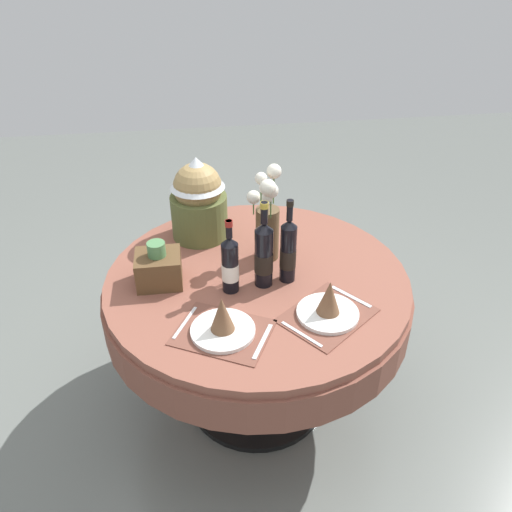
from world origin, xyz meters
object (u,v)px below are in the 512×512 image
at_px(wine_bottle_right, 264,254).
at_px(woven_basket_side_left, 159,268).
at_px(place_setting_right, 328,306).
at_px(wine_bottle_centre, 230,264).
at_px(place_setting_left, 223,323).
at_px(wine_bottle_left, 288,251).
at_px(dining_table, 257,300).
at_px(gift_tub_back_left, 198,196).
at_px(flower_vase, 267,219).

height_order(wine_bottle_right, woven_basket_side_left, wine_bottle_right).
relative_size(place_setting_right, wine_bottle_centre, 1.31).
bearing_deg(place_setting_right, place_setting_left, -174.33).
relative_size(wine_bottle_right, woven_basket_side_left, 1.96).
bearing_deg(wine_bottle_left, wine_bottle_right, -170.83).
xyz_separation_m(place_setting_left, place_setting_right, (0.41, 0.04, 0.00)).
distance_m(dining_table, wine_bottle_right, 0.28).
bearing_deg(wine_bottle_centre, dining_table, 33.87).
bearing_deg(place_setting_left, wine_bottle_left, 44.82).
distance_m(wine_bottle_left, wine_bottle_centre, 0.25).
xyz_separation_m(dining_table, place_setting_left, (-0.18, -0.34, 0.18)).
bearing_deg(wine_bottle_centre, place_setting_left, -102.23).
bearing_deg(wine_bottle_left, gift_tub_back_left, 129.67).
height_order(place_setting_left, wine_bottle_centre, wine_bottle_centre).
height_order(wine_bottle_left, gift_tub_back_left, gift_tub_back_left).
bearing_deg(gift_tub_back_left, wine_bottle_centre, -77.59).
xyz_separation_m(place_setting_left, wine_bottle_centre, (0.06, 0.26, 0.08)).
bearing_deg(gift_tub_back_left, place_setting_right, -56.05).
distance_m(place_setting_right, wine_bottle_centre, 0.42).
bearing_deg(gift_tub_back_left, woven_basket_side_left, -117.78).
bearing_deg(place_setting_left, dining_table, 62.48).
bearing_deg(flower_vase, wine_bottle_right, -103.03).
relative_size(wine_bottle_right, gift_tub_back_left, 0.95).
relative_size(dining_table, woven_basket_side_left, 6.79).
xyz_separation_m(wine_bottle_left, wine_bottle_right, (-0.10, -0.02, 0.00)).
bearing_deg(woven_basket_side_left, dining_table, -1.74).
relative_size(place_setting_left, wine_bottle_centre, 1.29).
bearing_deg(dining_table, place_setting_left, -117.52).
height_order(wine_bottle_centre, wine_bottle_right, wine_bottle_right).
height_order(dining_table, woven_basket_side_left, woven_basket_side_left).
distance_m(wine_bottle_right, woven_basket_side_left, 0.44).
relative_size(dining_table, wine_bottle_left, 3.53).
bearing_deg(woven_basket_side_left, wine_bottle_right, -9.44).
distance_m(place_setting_right, wine_bottle_left, 0.29).
distance_m(place_setting_left, gift_tub_back_left, 0.73).
relative_size(flower_vase, wine_bottle_centre, 1.30).
xyz_separation_m(flower_vase, wine_bottle_centre, (-0.18, -0.21, -0.08)).
height_order(place_setting_right, woven_basket_side_left, woven_basket_side_left).
bearing_deg(gift_tub_back_left, dining_table, -59.32).
relative_size(place_setting_left, woven_basket_side_left, 2.17).
distance_m(place_setting_left, wine_bottle_right, 0.36).
relative_size(place_setting_left, flower_vase, 0.99).
xyz_separation_m(place_setting_left, wine_bottle_left, (0.30, 0.30, 0.10)).
height_order(place_setting_right, flower_vase, flower_vase).
bearing_deg(place_setting_left, place_setting_right, 5.67).
relative_size(place_setting_left, gift_tub_back_left, 1.05).
distance_m(flower_vase, wine_bottle_right, 0.20).
height_order(wine_bottle_left, wine_bottle_centre, wine_bottle_left).
bearing_deg(dining_table, gift_tub_back_left, 120.68).
relative_size(gift_tub_back_left, woven_basket_side_left, 2.06).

